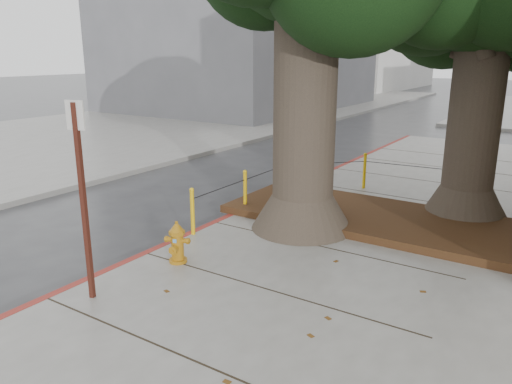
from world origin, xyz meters
TOP-DOWN VIEW (x-y plane):
  - ground at (0.00, 0.00)m, footprint 140.00×140.00m
  - sidewalk_opposite at (-14.00, 10.00)m, footprint 14.00×60.00m
  - curb_red at (-2.00, 2.50)m, footprint 0.14×26.00m
  - planter_bed at (0.90, 3.90)m, footprint 6.40×2.60m
  - building_far_grey at (-15.00, 22.00)m, footprint 12.00×16.00m
  - building_far_white at (-17.00, 45.00)m, footprint 12.00×18.00m
  - bollard_ring at (-0.87, 4.38)m, footprint 3.79×5.39m
  - fire_hydrant at (-1.24, 0.02)m, footprint 0.39×0.38m
  - signpost at (-1.43, -1.61)m, footprint 0.28×0.09m
  - car_dark at (-10.98, 17.97)m, footprint 1.78×3.90m

SIDE VIEW (x-z plane):
  - ground at x=0.00m, z-range 0.00..0.00m
  - sidewalk_opposite at x=-14.00m, z-range 0.00..0.15m
  - curb_red at x=-2.00m, z-range -0.01..0.15m
  - planter_bed at x=0.90m, z-range 0.15..0.31m
  - fire_hydrant at x=-1.24m, z-range 0.14..0.87m
  - car_dark at x=-10.98m, z-range 0.00..1.11m
  - bollard_ring at x=-0.87m, z-range 0.19..1.14m
  - signpost at x=-1.43m, z-range 0.34..3.18m
  - building_far_grey at x=-15.00m, z-range 0.00..12.00m
  - building_far_white at x=-17.00m, z-range 0.00..15.00m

